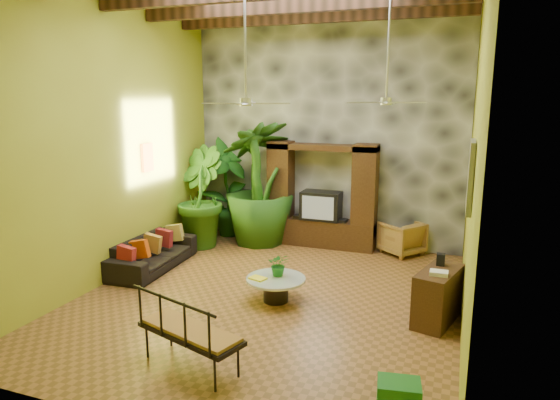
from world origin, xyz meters
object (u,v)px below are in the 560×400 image
at_px(tall_plant_b, 199,197).
at_px(ceiling_fan_front, 246,88).
at_px(tall_plant_a, 227,187).
at_px(tall_plant_c, 259,183).
at_px(green_bin, 398,399).
at_px(wicker_armchair, 402,238).
at_px(ceiling_fan_back, 387,89).
at_px(side_console, 438,296).
at_px(coffee_table, 276,286).
at_px(entertainment_center, 321,203).
at_px(sofa, 153,253).
at_px(iron_bench, 187,329).

bearing_deg(tall_plant_b, ceiling_fan_front, -48.27).
height_order(tall_plant_a, tall_plant_c, tall_plant_c).
relative_size(tall_plant_b, green_bin, 5.01).
bearing_deg(wicker_armchair, ceiling_fan_back, 33.36).
relative_size(ceiling_fan_front, side_console, 1.86).
height_order(tall_plant_a, coffee_table, tall_plant_a).
height_order(ceiling_fan_front, tall_plant_c, ceiling_fan_front).
relative_size(entertainment_center, ceiling_fan_back, 1.29).
relative_size(sofa, wicker_armchair, 2.73).
xyz_separation_m(entertainment_center, sofa, (-2.65, -2.56, -0.66)).
distance_m(tall_plant_c, coffee_table, 3.51).
height_order(sofa, coffee_table, sofa).
bearing_deg(tall_plant_c, coffee_table, -62.87).
bearing_deg(tall_plant_b, wicker_armchair, 12.18).
bearing_deg(sofa, iron_bench, -142.73).
height_order(entertainment_center, sofa, entertainment_center).
distance_m(entertainment_center, tall_plant_a, 2.32).
height_order(wicker_armchair, tall_plant_b, tall_plant_b).
bearing_deg(ceiling_fan_back, entertainment_center, 129.57).
height_order(side_console, green_bin, side_console).
xyz_separation_m(side_console, green_bin, (-0.25, -2.45, -0.21)).
xyz_separation_m(entertainment_center, side_console, (2.65, -3.11, -0.57)).
xyz_separation_m(ceiling_fan_back, side_console, (1.05, -1.17, -3.00)).
bearing_deg(sofa, wicker_armchair, -62.71).
bearing_deg(wicker_armchair, iron_bench, 19.38).
bearing_deg(side_console, wicker_armchair, 121.09).
distance_m(ceiling_fan_back, coffee_table, 3.70).
relative_size(entertainment_center, green_bin, 5.41).
bearing_deg(ceiling_fan_back, sofa, -171.66).
bearing_deg(wicker_armchair, green_bin, 44.64).
distance_m(entertainment_center, green_bin, 6.10).
bearing_deg(tall_plant_a, coffee_table, -52.75).
bearing_deg(tall_plant_a, wicker_armchair, 0.00).
bearing_deg(iron_bench, side_console, 59.26).
height_order(coffee_table, iron_bench, iron_bench).
distance_m(sofa, iron_bench, 3.92).
distance_m(ceiling_fan_back, iron_bench, 4.92).
distance_m(ceiling_fan_front, iron_bench, 3.50).
bearing_deg(entertainment_center, side_console, -49.52).
distance_m(ceiling_fan_back, tall_plant_c, 3.96).
bearing_deg(entertainment_center, ceiling_fan_back, -50.43).
bearing_deg(wicker_armchair, ceiling_fan_front, 9.19).
relative_size(ceiling_fan_back, tall_plant_a, 0.79).
relative_size(tall_plant_a, side_console, 2.35).
relative_size(tall_plant_a, tall_plant_c, 0.85).
bearing_deg(coffee_table, iron_bench, -96.58).
relative_size(tall_plant_a, iron_bench, 1.55).
distance_m(sofa, tall_plant_a, 2.74).
relative_size(entertainment_center, tall_plant_c, 0.87).
bearing_deg(ceiling_fan_back, side_console, -48.06).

